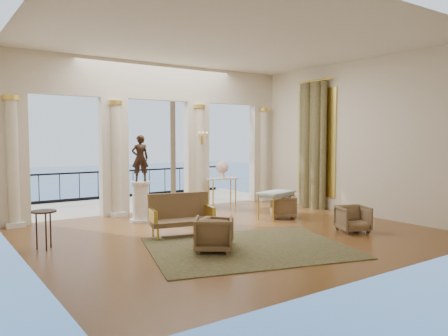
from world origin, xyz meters
TOP-DOWN VIEW (x-y plane):
  - floor at (0.00, 0.00)m, footprint 9.00×9.00m
  - room_walls at (0.00, -1.12)m, footprint 9.00×9.00m
  - arcade at (-0.00, 3.82)m, footprint 9.00×0.56m
  - terrace at (0.00, 5.80)m, footprint 10.00×3.60m
  - balustrade at (0.00, 7.40)m, footprint 9.00×0.06m
  - palm_tree at (2.00, 6.60)m, footprint 2.00×2.00m
  - curtain at (4.28, 1.50)m, footprint 0.33×1.40m
  - window_frame at (4.47, 1.50)m, footprint 0.04×1.60m
  - wall_sconce at (1.40, 3.51)m, footprint 0.30×0.11m
  - rug at (-0.55, -1.39)m, footprint 4.67×4.07m
  - armchair_a at (-1.00, -0.86)m, footprint 0.85×0.85m
  - armchair_b at (2.46, -1.61)m, footprint 0.87×0.85m
  - armchair_c at (2.34, 0.72)m, footprint 0.92×0.93m
  - armchair_d at (-1.27, -1.20)m, footprint 1.00×0.99m
  - settee at (-1.10, 0.46)m, footprint 1.56×0.92m
  - game_table at (2.12, 0.76)m, footprint 1.22×0.85m
  - pedestal at (-1.20, 2.46)m, footprint 0.60×0.60m
  - statue at (-1.20, 2.46)m, footprint 0.51×0.40m
  - console_table at (2.04, 3.32)m, footprint 1.04×0.50m
  - urn at (2.04, 3.32)m, footprint 0.42×0.42m
  - side_table at (-4.00, 0.88)m, footprint 0.49×0.49m

SIDE VIEW (x-z plane):
  - terrace at x=0.00m, z-range -0.10..0.00m
  - floor at x=0.00m, z-range 0.00..0.00m
  - rug at x=-0.55m, z-range 0.00..0.02m
  - armchair_a at x=-1.00m, z-range 0.00..0.64m
  - armchair_b at x=2.46m, z-range 0.00..0.69m
  - armchair_c at x=2.34m, z-range 0.00..0.70m
  - armchair_d at x=-1.27m, z-range 0.00..0.76m
  - balustrade at x=0.00m, z-range -0.11..0.92m
  - settee at x=-1.10m, z-range -0.01..0.96m
  - pedestal at x=-1.20m, z-range -0.02..1.07m
  - game_table at x=2.12m, z-range 0.30..1.06m
  - side_table at x=-4.00m, z-range 0.28..1.08m
  - console_table at x=2.04m, z-range 0.31..1.26m
  - urn at x=2.04m, z-range 0.99..1.54m
  - statue at x=-1.20m, z-range 1.09..2.33m
  - curtain at x=4.28m, z-range -0.03..4.06m
  - window_frame at x=4.47m, z-range 0.40..3.80m
  - wall_sconce at x=1.40m, z-range 2.06..2.40m
  - arcade at x=0.00m, z-range 0.33..4.83m
  - room_walls at x=0.00m, z-range -1.62..7.38m
  - palm_tree at x=2.00m, z-range 1.84..6.34m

